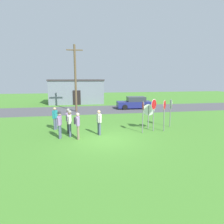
# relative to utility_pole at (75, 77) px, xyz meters

# --- Properties ---
(ground_plane) EXTENTS (80.00, 80.00, 0.00)m
(ground_plane) POSITION_rel_utility_pole_xyz_m (1.88, -10.87, -3.91)
(ground_plane) COLOR #47842D
(street_asphalt) EXTENTS (60.00, 6.40, 0.01)m
(street_asphalt) POSITION_rel_utility_pole_xyz_m (1.88, 0.93, -3.91)
(street_asphalt) COLOR #4C4C51
(street_asphalt) RESTS_ON ground
(building_background) EXTENTS (8.12, 4.73, 3.64)m
(building_background) POSITION_rel_utility_pole_xyz_m (0.06, 7.96, -2.09)
(building_background) COLOR slate
(building_background) RESTS_ON ground
(utility_pole) EXTENTS (1.80, 0.24, 7.46)m
(utility_pole) POSITION_rel_utility_pole_xyz_m (0.00, 0.00, 0.00)
(utility_pole) COLOR brown
(utility_pole) RESTS_ON ground
(parked_car_on_street) EXTENTS (4.40, 2.22, 1.51)m
(parked_car_on_street) POSITION_rel_utility_pole_xyz_m (7.28, 0.98, -3.22)
(parked_car_on_street) COLOR navy
(parked_car_on_street) RESTS_ON ground
(stop_sign_leaning_right) EXTENTS (0.59, 0.53, 2.33)m
(stop_sign_leaning_right) POSITION_rel_utility_pole_xyz_m (5.54, -9.42, -2.31)
(stop_sign_leaning_right) COLOR slate
(stop_sign_leaning_right) RESTS_ON ground
(stop_sign_rear_right) EXTENTS (0.12, 0.63, 2.23)m
(stop_sign_rear_right) POSITION_rel_utility_pole_xyz_m (4.60, -9.78, -2.42)
(stop_sign_rear_right) COLOR slate
(stop_sign_rear_right) RESTS_ON ground
(stop_sign_center_cluster) EXTENTS (0.46, 0.55, 2.26)m
(stop_sign_center_cluster) POSITION_rel_utility_pole_xyz_m (6.28, -9.57, -2.38)
(stop_sign_center_cluster) COLOR slate
(stop_sign_center_cluster) RESTS_ON ground
(stop_sign_leaning_left) EXTENTS (0.17, 0.71, 2.20)m
(stop_sign_leaning_left) POSITION_rel_utility_pole_xyz_m (7.29, -8.57, -2.41)
(stop_sign_leaning_left) COLOR slate
(stop_sign_leaning_left) RESTS_ON ground
(stop_sign_rear_left) EXTENTS (0.76, 0.41, 1.89)m
(stop_sign_rear_left) POSITION_rel_utility_pole_xyz_m (5.39, -8.82, -2.63)
(stop_sign_rear_left) COLOR slate
(stop_sign_rear_left) RESTS_ON ground
(person_on_left) EXTENTS (0.32, 0.57, 1.74)m
(person_on_left) POSITION_rel_utility_pole_xyz_m (-1.00, -10.03, -2.93)
(person_on_left) COLOR #4C5670
(person_on_left) RESTS_ON ground
(person_in_teal) EXTENTS (0.32, 0.56, 1.74)m
(person_in_teal) POSITION_rel_utility_pole_xyz_m (-0.51, -8.91, -2.93)
(person_in_teal) COLOR #2D2D33
(person_in_teal) RESTS_ON ground
(person_holding_notes) EXTENTS (0.32, 0.57, 1.74)m
(person_holding_notes) POSITION_rel_utility_pole_xyz_m (-0.38, -9.73, -2.93)
(person_holding_notes) COLOR #4C5670
(person_holding_notes) RESTS_ON ground
(person_near_signs) EXTENTS (0.37, 0.50, 1.69)m
(person_near_signs) POSITION_rel_utility_pole_xyz_m (-1.52, -7.78, -2.96)
(person_near_signs) COLOR #4C5670
(person_near_signs) RESTS_ON ground
(person_in_dark_shirt) EXTENTS (0.37, 0.57, 1.69)m
(person_in_dark_shirt) POSITION_rel_utility_pole_xyz_m (0.12, -10.39, -2.93)
(person_in_dark_shirt) COLOR #7A6B56
(person_in_dark_shirt) RESTS_ON ground
(person_with_sunhat) EXTENTS (0.31, 0.55, 1.69)m
(person_with_sunhat) POSITION_rel_utility_pole_xyz_m (1.54, -9.71, -2.96)
(person_with_sunhat) COLOR #4C5670
(person_with_sunhat) RESTS_ON ground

